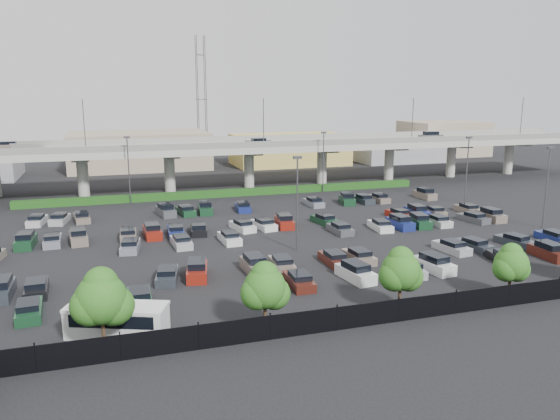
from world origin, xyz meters
name	(u,v)px	position (x,y,z in m)	size (l,w,h in m)	color
ground	(275,233)	(0.00, 0.00, 0.00)	(280.00, 280.00, 0.00)	black
overpass	(220,150)	(-0.18, 31.99, 6.97)	(150.00, 13.00, 15.80)	#999A91
hedge	(230,193)	(0.00, 25.00, 0.55)	(66.00, 1.60, 1.10)	#1B4213
fence	(386,312)	(-0.05, -28.00, 0.90)	(70.00, 0.10, 2.00)	black
tree_row	(387,271)	(0.70, -26.53, 3.52)	(65.07, 3.66, 5.94)	#332316
shuttle_bus	(117,319)	(-19.10, -24.02, 1.23)	(7.43, 4.86, 2.26)	silver
parked_cars	(288,235)	(0.40, -3.62, 0.61)	(62.78, 36.68, 1.67)	navy
light_poles	(238,182)	(-4.13, 2.00, 6.24)	(66.90, 48.38, 10.30)	#444449
distant_buildings	(248,149)	(12.38, 61.81, 3.74)	(138.00, 24.00, 9.00)	gray
comm_tower	(202,97)	(4.00, 74.00, 15.61)	(2.40, 2.40, 30.00)	#444449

